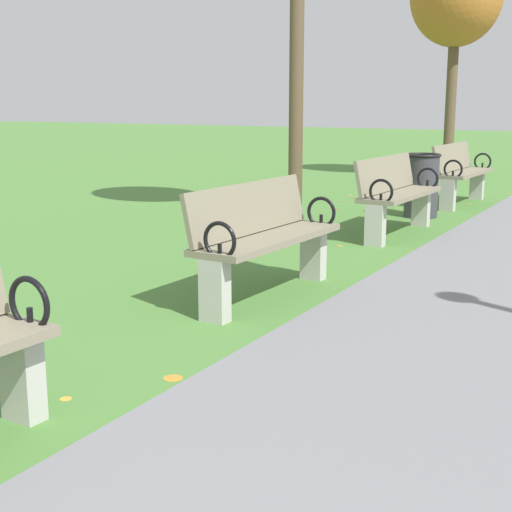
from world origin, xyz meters
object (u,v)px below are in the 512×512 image
at_px(park_bench_3, 264,237).
at_px(trash_bin, 421,185).
at_px(park_bench_4, 396,193).
at_px(park_bench_5, 461,172).

height_order(park_bench_3, trash_bin, park_bench_3).
height_order(park_bench_4, park_bench_5, same).
bearing_deg(trash_bin, park_bench_3, -88.16).
xyz_separation_m(park_bench_4, trash_bin, (-0.15, 1.45, -0.06)).
height_order(park_bench_4, trash_bin, park_bench_4).
distance_m(park_bench_3, park_bench_5, 6.03).
xyz_separation_m(park_bench_5, trash_bin, (-0.15, -1.44, -0.06)).
bearing_deg(park_bench_3, trash_bin, 91.84).
bearing_deg(park_bench_5, park_bench_3, -90.00).
relative_size(park_bench_4, park_bench_5, 1.00).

